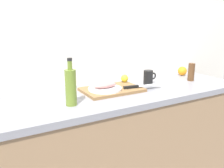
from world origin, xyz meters
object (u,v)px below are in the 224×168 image
object	(u,v)px
cutting_board	(112,90)
chef_knife	(138,86)
coffee_mug_1	(148,77)
orange_0	(182,71)
lemon_0	(125,78)
white_plate	(105,89)
olive_oil_bottle	(71,86)
pepper_mill	(191,72)
fish_fillet	(105,85)

from	to	relation	value
cutting_board	chef_knife	xyz separation A→B (m)	(0.17, -0.07, 0.02)
chef_knife	coffee_mug_1	xyz separation A→B (m)	(0.17, 0.11, 0.03)
orange_0	lemon_0	bearing A→B (deg)	-177.93
cutting_board	white_plate	xyz separation A→B (m)	(-0.06, -0.01, 0.02)
olive_oil_bottle	coffee_mug_1	distance (m)	0.71
cutting_board	lemon_0	world-z (taller)	lemon_0
pepper_mill	coffee_mug_1	bearing A→B (deg)	167.48
white_plate	orange_0	xyz separation A→B (m)	(0.87, 0.15, 0.01)
cutting_board	white_plate	size ratio (longest dim) A/B	1.79
cutting_board	olive_oil_bottle	bearing A→B (deg)	-157.96
lemon_0	orange_0	xyz separation A→B (m)	(0.63, 0.02, -0.01)
cutting_board	chef_knife	size ratio (longest dim) A/B	1.39
chef_knife	white_plate	bearing A→B (deg)	173.50
white_plate	pepper_mill	distance (m)	0.78
cutting_board	pepper_mill	world-z (taller)	pepper_mill
coffee_mug_1	pepper_mill	bearing A→B (deg)	-12.52
coffee_mug_1	orange_0	bearing A→B (deg)	12.18
cutting_board	white_plate	distance (m)	0.07
fish_fillet	coffee_mug_1	size ratio (longest dim) A/B	1.51
coffee_mug_1	pepper_mill	distance (m)	0.38
orange_0	pepper_mill	size ratio (longest dim) A/B	0.56
fish_fillet	coffee_mug_1	distance (m)	0.41
cutting_board	coffee_mug_1	world-z (taller)	coffee_mug_1
olive_oil_bottle	pepper_mill	distance (m)	1.07
coffee_mug_1	lemon_0	bearing A→B (deg)	155.62
cutting_board	coffee_mug_1	bearing A→B (deg)	5.20
lemon_0	coffee_mug_1	bearing A→B (deg)	-24.38
cutting_board	lemon_0	distance (m)	0.21
coffee_mug_1	cutting_board	bearing A→B (deg)	-174.80
fish_fillet	cutting_board	bearing A→B (deg)	13.08
cutting_board	orange_0	distance (m)	0.82
cutting_board	orange_0	world-z (taller)	orange_0
white_plate	coffee_mug_1	size ratio (longest dim) A/B	2.01
chef_knife	orange_0	bearing A→B (deg)	25.96
white_plate	coffee_mug_1	xyz separation A→B (m)	(0.41, 0.05, 0.03)
orange_0	fish_fillet	bearing A→B (deg)	-170.47
lemon_0	pepper_mill	xyz separation A→B (m)	(0.54, -0.16, 0.02)
cutting_board	olive_oil_bottle	xyz separation A→B (m)	(-0.35, -0.14, 0.10)
white_plate	fish_fillet	xyz separation A→B (m)	(-0.00, 0.00, 0.03)
orange_0	coffee_mug_1	bearing A→B (deg)	-167.82
orange_0	pepper_mill	world-z (taller)	pepper_mill
white_plate	chef_knife	bearing A→B (deg)	-14.56
white_plate	coffee_mug_1	distance (m)	0.41
white_plate	lemon_0	bearing A→B (deg)	27.55
fish_fillet	coffee_mug_1	bearing A→B (deg)	6.46
white_plate	orange_0	bearing A→B (deg)	9.53
chef_knife	coffee_mug_1	size ratio (longest dim) A/B	2.59
orange_0	cutting_board	bearing A→B (deg)	-170.75
white_plate	lemon_0	distance (m)	0.27
fish_fillet	pepper_mill	xyz separation A→B (m)	(0.78, -0.04, 0.02)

